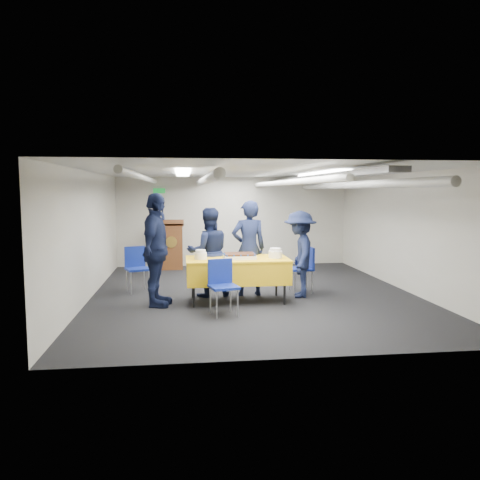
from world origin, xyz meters
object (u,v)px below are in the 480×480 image
Objects in this scene: sailor_c at (156,250)px; sailor_d at (300,254)px; chair_right at (305,264)px; sailor_a at (249,248)px; serving_table at (237,270)px; chair_near at (222,281)px; chair_left at (136,264)px; podium at (172,245)px; sheet_cake at (239,256)px; sailor_b at (209,252)px.

sailor_c is 1.21× the size of sailor_d.
chair_right is 1.19m from sailor_a.
serving_table is 1.01× the size of sailor_a.
sailor_d is (-0.21, -0.41, 0.26)m from chair_right.
sailor_c is (-1.66, -0.63, 0.07)m from sailor_a.
chair_left is (-1.51, 1.88, 0.00)m from chair_near.
serving_table is at bearing -71.27° from podium.
chair_left is 0.49× the size of sailor_a.
sailor_c is (0.45, -1.23, 0.43)m from chair_left.
chair_left is at bearing 172.49° from chair_right.
chair_near is (-0.34, -0.82, -0.03)m from serving_table.
sailor_c is (-2.79, -0.81, 0.43)m from chair_right.
chair_right is 3.27m from chair_left.
chair_near is 0.45× the size of sailor_c.
chair_left is 0.55× the size of sailor_d.
chair_left is 1.38m from sailor_c.
sailor_b is at bearing 134.19° from sheet_cake.
podium is at bearing 76.46° from chair_left.
sailor_b reaches higher than chair_right.
sailor_d is at bearing 159.41° from sailor_a.
sailor_c reaches higher than chair_right.
sailor_a reaches higher than chair_right.
sailor_b is at bearing -76.61° from podium.
podium reaches higher than chair_left.
sheet_cake is at bearing -74.64° from sailor_c.
chair_left is 1.52m from sailor_b.
sailor_d is (0.91, -0.24, -0.09)m from sailor_a.
sailor_a is (0.27, 0.46, 0.33)m from serving_table.
sailor_b is (0.75, -3.15, 0.21)m from podium.
sheet_cake is 0.73m from sailor_b.
chair_right and chair_left have the same top height.
sailor_c is at bearing 28.28° from sailor_b.
chair_right is (1.36, 0.68, -0.29)m from sheet_cake.
sheet_cake is 1.18m from sailor_d.
sailor_b is at bearing -23.15° from chair_left.
chair_near is at bearing -78.65° from podium.
sheet_cake is at bearing -153.30° from chair_right.
sailor_a reaches higher than podium.
sailor_a reaches higher than chair_left.
serving_table is 2.06× the size of chair_right.
sailor_b is (-0.75, 0.02, -0.07)m from sailor_a.
podium is 2.64m from chair_left.
sailor_c reaches higher than serving_table.
chair_near is 1.00× the size of chair_left.
chair_near is at bearing 58.81° from sailor_a.
chair_left reaches higher than sheet_cake.
sailor_b is (-0.51, 0.53, 0.00)m from sheet_cake.
podium is 1.44× the size of chair_near.
podium is 1.44× the size of chair_left.
podium is 0.71× the size of sailor_a.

